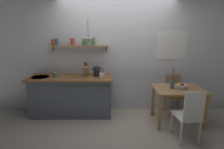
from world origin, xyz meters
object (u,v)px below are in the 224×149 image
Objects in this scene: dining_chair_far at (173,92)px; coffee_mug_by_sink at (55,75)px; fruit_bowl at (181,86)px; knife_block at (86,71)px; dining_table at (178,94)px; twig_vase at (172,84)px; dining_chair_near at (189,114)px; coffee_mug_spare at (101,76)px; pendant_lamp at (88,41)px; electric_kettle at (97,71)px.

coffee_mug_by_sink is (-2.61, -0.13, 0.45)m from dining_chair_far.
knife_block is at bearing 168.88° from fruit_bowl.
fruit_bowl is at bearing 10.10° from dining_table.
coffee_mug_by_sink is (-2.40, 0.33, 0.11)m from twig_vase.
knife_block is at bearing 150.31° from dining_chair_near.
dining_chair_far is (0.11, 1.12, -0.02)m from dining_chair_near.
coffee_mug_spare reaches higher than fruit_bowl.
dining_table is at bearing -8.08° from pendant_lamp.
twig_vase is 1.58m from electric_kettle.
dining_chair_far is at bearing 1.29° from electric_kettle.
pendant_lamp reaches higher than dining_table.
twig_vase reaches higher than electric_kettle.
twig_vase is at bearing -10.02° from coffee_mug_spare.
knife_block is (-1.75, 0.39, 0.18)m from twig_vase.
coffee_mug_spare is at bearing -4.42° from coffee_mug_by_sink.
electric_kettle is (-1.61, 1.08, 0.48)m from dining_chair_near.
pendant_lamp is (-1.66, 0.25, 0.82)m from twig_vase.
knife_block reaches higher than electric_kettle.
electric_kettle is at bearing 5.80° from coffee_mug_by_sink.
coffee_mug_by_sink is (-0.89, -0.09, -0.05)m from electric_kettle.
coffee_mug_by_sink is 0.27× the size of pendant_lamp.
dining_table is at bearing -14.14° from electric_kettle.
fruit_bowl is at bearing -7.53° from pendant_lamp.
electric_kettle reaches higher than dining_chair_far.
knife_block is 0.66m from pendant_lamp.
fruit_bowl is 1.50× the size of coffee_mug_spare.
coffee_mug_spare is (0.99, -0.08, 0.00)m from coffee_mug_by_sink.
coffee_mug_spare is at bearing -22.60° from knife_block.
pendant_lamp is at bearing 178.94° from coffee_mug_spare.
electric_kettle is 0.83× the size of knife_block.
coffee_mug_by_sink reaches higher than dining_chair_far.
electric_kettle is 0.24m from knife_block.
coffee_mug_spare reaches higher than dining_table.
coffee_mug_by_sink is (-2.54, 0.33, 0.32)m from dining_table.
twig_vase is at bearing -15.33° from electric_kettle.
fruit_bowl is (-0.01, -0.45, 0.30)m from dining_chair_far.
dining_chair_near is 1.85× the size of twig_vase.
coffee_mug_by_sink is at bearing 174.44° from pendant_lamp.
coffee_mug_spare is at bearing -57.36° from electric_kettle.
coffee_mug_by_sink reaches higher than dining_chair_near.
twig_vase is at bearing -12.59° from knife_block.
fruit_bowl is 0.39× the size of twig_vase.
twig_vase is 1.44m from coffee_mug_spare.
coffee_mug_spare is (-1.55, 0.25, 0.32)m from dining_table.
dining_chair_far is (0.07, 0.46, -0.13)m from dining_table.
knife_block is 0.38m from coffee_mug_spare.
twig_vase is (-0.10, 0.66, 0.32)m from dining_chair_near.
electric_kettle is at bearing 164.67° from twig_vase.
knife_block is 0.66m from coffee_mug_by_sink.
dining_chair_far is at bearing 84.14° from dining_chair_near.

